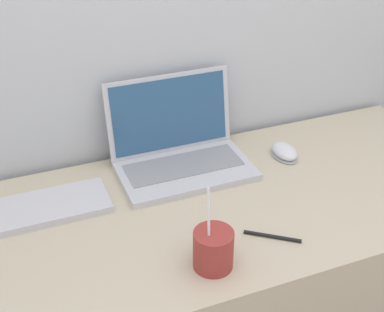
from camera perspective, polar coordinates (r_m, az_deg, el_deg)
The scene contains 6 objects.
desk at distance 1.68m, azimuth 3.64°, elevation -15.22°, with size 1.48×0.64×0.76m.
laptop at distance 1.54m, azimuth -1.35°, elevation 0.78°, with size 0.38×0.27×0.25m.
drink_cup at distance 1.20m, azimuth 2.29°, elevation -9.84°, with size 0.09×0.09×0.20m.
computer_mouse at distance 1.63m, azimuth 9.85°, elevation 0.45°, with size 0.07×0.11×0.04m.
external_keyboard at distance 1.43m, azimuth -17.68°, elevation -5.79°, with size 0.44×0.15×0.02m.
pen at distance 1.31m, azimuth 8.56°, elevation -8.47°, with size 0.12×0.09×0.01m.
Camera 1 is at (-0.52, -0.71, 1.60)m, focal length 50.00 mm.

